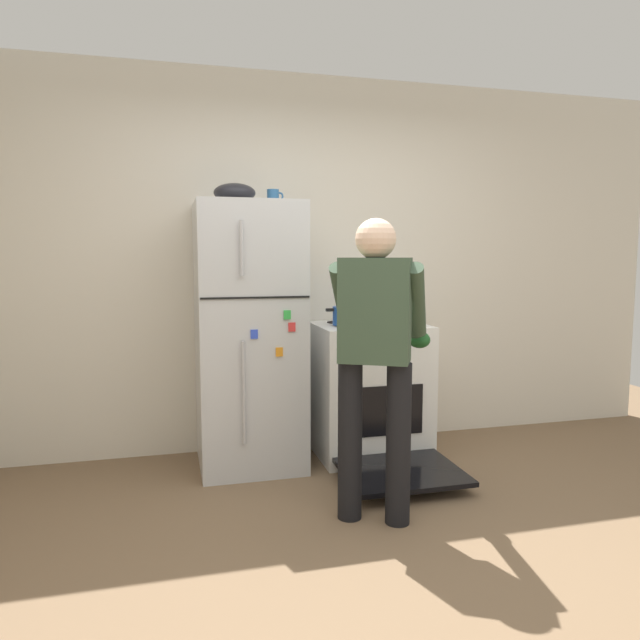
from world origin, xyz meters
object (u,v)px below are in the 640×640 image
object	(u,v)px
refrigerator	(249,336)
red_pot	(350,316)
stove_range	(370,391)
mixing_bowl	(235,193)
person_cook	(376,343)
coffee_mug	(273,197)

from	to	relation	value
refrigerator	red_pot	size ratio (longest dim) A/B	5.17
stove_range	red_pot	bearing A→B (deg)	-168.74
mixing_bowl	person_cook	bearing A→B (deg)	-58.46
red_pot	coffee_mug	xyz separation A→B (m)	(-0.51, 0.10, 0.80)
stove_range	person_cook	bearing A→B (deg)	-108.11
coffee_mug	mixing_bowl	size ratio (longest dim) A/B	0.42
coffee_mug	red_pot	bearing A→B (deg)	-11.13
refrigerator	coffee_mug	distance (m)	0.94
refrigerator	red_pot	xyz separation A→B (m)	(0.69, -0.05, 0.12)
refrigerator	mixing_bowl	xyz separation A→B (m)	(-0.08, 0.00, 0.94)
refrigerator	mixing_bowl	world-z (taller)	mixing_bowl
person_cook	mixing_bowl	world-z (taller)	mixing_bowl
stove_range	red_pot	xyz separation A→B (m)	(-0.16, -0.03, 0.55)
coffee_mug	mixing_bowl	xyz separation A→B (m)	(-0.26, -0.05, 0.01)
coffee_mug	refrigerator	bearing A→B (deg)	-164.60
person_cook	mixing_bowl	distance (m)	1.45
refrigerator	red_pot	bearing A→B (deg)	-4.11
stove_range	person_cook	size ratio (longest dim) A/B	0.77
refrigerator	person_cook	xyz separation A→B (m)	(0.53, -1.00, 0.08)
refrigerator	coffee_mug	xyz separation A→B (m)	(0.18, 0.05, 0.92)
person_cook	red_pot	size ratio (longest dim) A/B	4.72
person_cook	red_pot	distance (m)	0.96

